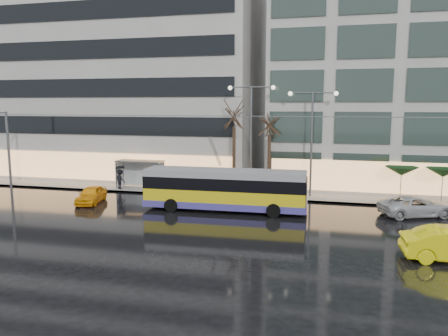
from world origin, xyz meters
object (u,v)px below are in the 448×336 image
(bus_shelter, at_px, (137,168))
(taxi_a, at_px, (91,195))
(street_lamp_near, at_px, (251,124))
(trolleybus, at_px, (225,191))

(bus_shelter, relative_size, taxi_a, 1.07)
(street_lamp_near, bearing_deg, taxi_a, -152.17)
(trolleybus, xyz_separation_m, street_lamp_near, (0.80, 5.99, 4.52))
(trolleybus, relative_size, bus_shelter, 2.80)
(bus_shelter, xyz_separation_m, street_lamp_near, (10.38, 0.11, 4.03))
(trolleybus, relative_size, street_lamp_near, 1.30)
(trolleybus, bearing_deg, street_lamp_near, 82.36)
(bus_shelter, xyz_separation_m, taxi_a, (-1.14, -5.97, -1.29))
(bus_shelter, height_order, taxi_a, bus_shelter)
(street_lamp_near, height_order, taxi_a, street_lamp_near)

